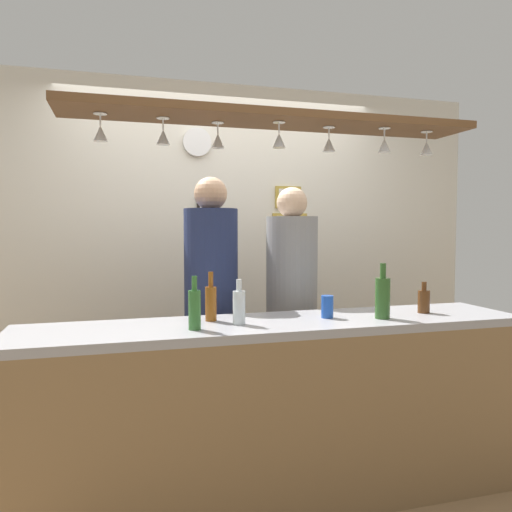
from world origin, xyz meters
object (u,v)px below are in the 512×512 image
object	(u,v)px
bottle_beer_brown_stubby	(424,301)
bottle_beer_green_import	(195,308)
bottle_champagne_green	(383,297)
bottle_soda_clear	(239,306)
bottle_beer_amber_tall	(211,302)
drink_can	(327,307)
picture_frame_upper_small	(288,197)
wall_clock	(197,142)
person_left_navy_shirt	(211,288)
picture_frame_crest	(208,213)
picture_frame_lower_pair	(290,224)
person_middle_grey_shirt	(292,290)

from	to	relation	value
bottle_beer_brown_stubby	bottle_beer_green_import	xyz separation A→B (m)	(-1.34, -0.10, 0.03)
bottle_champagne_green	bottle_soda_clear	world-z (taller)	bottle_champagne_green
bottle_beer_amber_tall	drink_can	world-z (taller)	bottle_beer_amber_tall
picture_frame_upper_small	bottle_beer_amber_tall	bearing A→B (deg)	-124.41
bottle_beer_brown_stubby	wall_clock	world-z (taller)	wall_clock
bottle_beer_brown_stubby	wall_clock	distance (m)	2.07
bottle_beer_brown_stubby	picture_frame_upper_small	bearing A→B (deg)	103.13
person_left_navy_shirt	bottle_beer_green_import	distance (m)	0.76
bottle_champagne_green	picture_frame_crest	bearing A→B (deg)	114.36
bottle_champagne_green	drink_can	distance (m)	0.30
drink_can	picture_frame_lower_pair	world-z (taller)	picture_frame_lower_pair
picture_frame_upper_small	bottle_champagne_green	bearing A→B (deg)	-89.65
person_middle_grey_shirt	bottle_beer_amber_tall	distance (m)	0.83
bottle_soda_clear	drink_can	bearing A→B (deg)	4.87
person_left_navy_shirt	bottle_champagne_green	xyz separation A→B (m)	(0.80, -0.71, 0.01)
bottle_beer_green_import	drink_can	bearing A→B (deg)	8.30
bottle_soda_clear	person_middle_grey_shirt	bearing A→B (deg)	51.48
bottle_beer_brown_stubby	drink_can	world-z (taller)	bottle_beer_brown_stubby
person_left_navy_shirt	bottle_beer_amber_tall	size ratio (longest dim) A/B	6.85
drink_can	picture_frame_upper_small	bearing A→B (deg)	79.05
bottle_soda_clear	picture_frame_upper_small	world-z (taller)	picture_frame_upper_small
picture_frame_upper_small	person_middle_grey_shirt	bearing A→B (deg)	-107.85
person_middle_grey_shirt	bottle_soda_clear	bearing A→B (deg)	-128.52
bottle_beer_amber_tall	drink_can	bearing A→B (deg)	-8.02
picture_frame_crest	bottle_beer_green_import	bearing A→B (deg)	-102.91
person_left_navy_shirt	person_middle_grey_shirt	bearing A→B (deg)	-0.00
picture_frame_lower_pair	wall_clock	distance (m)	1.00
person_left_navy_shirt	bottle_beer_brown_stubby	distance (m)	1.29
person_middle_grey_shirt	picture_frame_lower_pair	world-z (taller)	person_middle_grey_shirt
picture_frame_upper_small	wall_clock	xyz separation A→B (m)	(-0.75, -0.01, 0.41)
wall_clock	picture_frame_upper_small	bearing A→B (deg)	0.47
bottle_champagne_green	bottle_beer_amber_tall	xyz separation A→B (m)	(-0.90, 0.19, -0.02)
bottle_champagne_green	wall_clock	xyz separation A→B (m)	(-0.76, 1.49, 1.04)
wall_clock	bottle_beer_green_import	bearing A→B (deg)	-99.80
bottle_beer_green_import	bottle_soda_clear	bearing A→B (deg)	15.41
person_middle_grey_shirt	bottle_beer_brown_stubby	size ratio (longest dim) A/B	9.61
bottle_beer_brown_stubby	picture_frame_lower_pair	distance (m)	1.51
bottle_champagne_green	wall_clock	distance (m)	1.97
person_middle_grey_shirt	picture_frame_crest	world-z (taller)	person_middle_grey_shirt
person_middle_grey_shirt	bottle_soda_clear	world-z (taller)	person_middle_grey_shirt
bottle_beer_amber_tall	bottle_beer_brown_stubby	bearing A→B (deg)	-4.63
bottle_beer_brown_stubby	wall_clock	xyz separation A→B (m)	(-1.08, 1.40, 1.08)
person_middle_grey_shirt	bottle_beer_amber_tall	bearing A→B (deg)	-140.70
drink_can	bottle_beer_brown_stubby	bearing A→B (deg)	-1.05
person_left_navy_shirt	bottle_beer_amber_tall	bearing A→B (deg)	-100.79
bottle_beer_green_import	picture_frame_lower_pair	size ratio (longest dim) A/B	0.87
bottle_beer_brown_stubby	wall_clock	bearing A→B (deg)	127.68
wall_clock	bottle_champagne_green	bearing A→B (deg)	-62.87
bottle_beer_amber_tall	bottle_beer_green_import	xyz separation A→B (m)	(-0.12, -0.20, 0.00)
bottle_champagne_green	bottle_beer_brown_stubby	size ratio (longest dim) A/B	1.67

